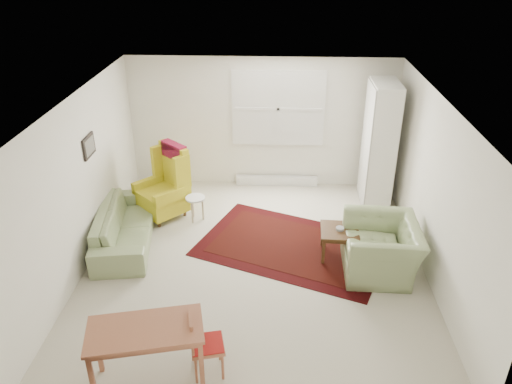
{
  "coord_description": "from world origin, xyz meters",
  "views": [
    {
      "loc": [
        0.3,
        -6.22,
        4.42
      ],
      "look_at": [
        0.0,
        0.3,
        1.05
      ],
      "focal_mm": 35.0,
      "sensor_mm": 36.0,
      "label": 1
    }
  ],
  "objects_px": {
    "sofa": "(124,219)",
    "coffee_table": "(339,243)",
    "armchair": "(382,243)",
    "cabinet": "(379,145)",
    "stool": "(196,208)",
    "desk": "(148,356)",
    "wingback_chair": "(160,183)",
    "desk_chair": "(207,344)"
  },
  "relations": [
    {
      "from": "armchair",
      "to": "coffee_table",
      "type": "distance_m",
      "value": 0.7
    },
    {
      "from": "coffee_table",
      "to": "desk_chair",
      "type": "xyz_separation_m",
      "value": [
        -1.69,
        -2.39,
        0.18
      ]
    },
    {
      "from": "wingback_chair",
      "to": "desk_chair",
      "type": "relative_size",
      "value": 1.55
    },
    {
      "from": "sofa",
      "to": "armchair",
      "type": "height_order",
      "value": "armchair"
    },
    {
      "from": "armchair",
      "to": "stool",
      "type": "bearing_deg",
      "value": -112.98
    },
    {
      "from": "desk",
      "to": "stool",
      "type": "bearing_deg",
      "value": 90.61
    },
    {
      "from": "sofa",
      "to": "coffee_table",
      "type": "bearing_deg",
      "value": -102.22
    },
    {
      "from": "sofa",
      "to": "wingback_chair",
      "type": "height_order",
      "value": "wingback_chair"
    },
    {
      "from": "sofa",
      "to": "cabinet",
      "type": "xyz_separation_m",
      "value": [
        4.2,
        1.57,
        0.71
      ]
    },
    {
      "from": "desk",
      "to": "cabinet",
      "type": "bearing_deg",
      "value": 54.31
    },
    {
      "from": "wingback_chair",
      "to": "cabinet",
      "type": "height_order",
      "value": "cabinet"
    },
    {
      "from": "desk",
      "to": "sofa",
      "type": "bearing_deg",
      "value": 110.62
    },
    {
      "from": "armchair",
      "to": "cabinet",
      "type": "bearing_deg",
      "value": 174.5
    },
    {
      "from": "desk_chair",
      "to": "desk",
      "type": "bearing_deg",
      "value": 92.81
    },
    {
      "from": "sofa",
      "to": "stool",
      "type": "xyz_separation_m",
      "value": [
        1.02,
        0.73,
        -0.19
      ]
    },
    {
      "from": "sofa",
      "to": "stool",
      "type": "height_order",
      "value": "sofa"
    },
    {
      "from": "desk_chair",
      "to": "coffee_table",
      "type": "bearing_deg",
      "value": -48.5
    },
    {
      "from": "cabinet",
      "to": "sofa",
      "type": "bearing_deg",
      "value": -159.25
    },
    {
      "from": "stool",
      "to": "desk",
      "type": "relative_size",
      "value": 0.37
    },
    {
      "from": "wingback_chair",
      "to": "stool",
      "type": "bearing_deg",
      "value": 31.73
    },
    {
      "from": "armchair",
      "to": "stool",
      "type": "distance_m",
      "value": 3.21
    },
    {
      "from": "stool",
      "to": "coffee_table",
      "type": "bearing_deg",
      "value": -22.59
    },
    {
      "from": "sofa",
      "to": "desk_chair",
      "type": "xyz_separation_m",
      "value": [
        1.68,
        -2.63,
        -0.0
      ]
    },
    {
      "from": "sofa",
      "to": "coffee_table",
      "type": "xyz_separation_m",
      "value": [
        3.37,
        -0.24,
        -0.18
      ]
    },
    {
      "from": "coffee_table",
      "to": "armchair",
      "type": "bearing_deg",
      "value": -31.88
    },
    {
      "from": "coffee_table",
      "to": "desk_chair",
      "type": "relative_size",
      "value": 0.69
    },
    {
      "from": "sofa",
      "to": "wingback_chair",
      "type": "bearing_deg",
      "value": -33.38
    },
    {
      "from": "armchair",
      "to": "coffee_table",
      "type": "xyz_separation_m",
      "value": [
        -0.56,
        0.35,
        -0.23
      ]
    },
    {
      "from": "coffee_table",
      "to": "desk",
      "type": "relative_size",
      "value": 0.47
    },
    {
      "from": "armchair",
      "to": "wingback_chair",
      "type": "relative_size",
      "value": 0.93
    },
    {
      "from": "sofa",
      "to": "cabinet",
      "type": "distance_m",
      "value": 4.54
    },
    {
      "from": "sofa",
      "to": "stool",
      "type": "distance_m",
      "value": 1.27
    },
    {
      "from": "armchair",
      "to": "cabinet",
      "type": "relative_size",
      "value": 0.53
    },
    {
      "from": "wingback_chair",
      "to": "desk",
      "type": "xyz_separation_m",
      "value": [
        0.65,
        -3.67,
        -0.26
      ]
    },
    {
      "from": "coffee_table",
      "to": "stool",
      "type": "bearing_deg",
      "value": 157.41
    },
    {
      "from": "desk",
      "to": "desk_chair",
      "type": "xyz_separation_m",
      "value": [
        0.62,
        0.18,
        0.03
      ]
    },
    {
      "from": "wingback_chair",
      "to": "cabinet",
      "type": "distance_m",
      "value": 3.89
    },
    {
      "from": "wingback_chair",
      "to": "coffee_table",
      "type": "bearing_deg",
      "value": 22.8
    },
    {
      "from": "cabinet",
      "to": "desk_chair",
      "type": "distance_m",
      "value": 4.95
    },
    {
      "from": "armchair",
      "to": "desk_chair",
      "type": "height_order",
      "value": "armchair"
    },
    {
      "from": "stool",
      "to": "desk",
      "type": "distance_m",
      "value": 3.55
    },
    {
      "from": "armchair",
      "to": "wingback_chair",
      "type": "xyz_separation_m",
      "value": [
        -3.53,
        1.45,
        0.18
      ]
    }
  ]
}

